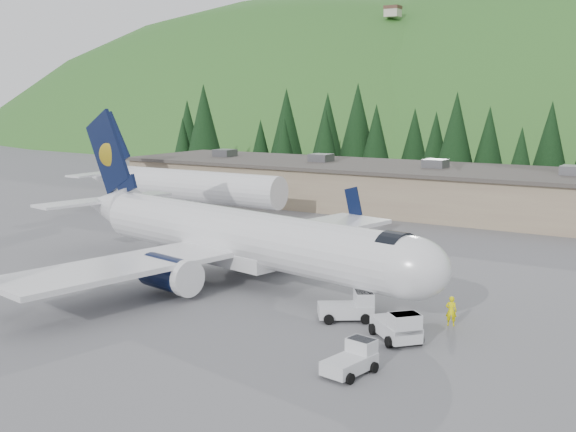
% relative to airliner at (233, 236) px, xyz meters
% --- Properties ---
extents(ground, '(600.00, 600.00, 0.00)m').
position_rel_airliner_xyz_m(ground, '(1.05, -0.21, -3.23)').
color(ground, slate).
extents(airliner, '(36.43, 34.41, 12.14)m').
position_rel_airliner_xyz_m(airliner, '(0.00, 0.00, 0.00)').
color(airliner, white).
rests_on(airliner, ground).
extents(second_airliner, '(27.50, 11.00, 10.05)m').
position_rel_airliner_xyz_m(second_airliner, '(-23.88, 21.79, 0.09)').
color(second_airliner, white).
rests_on(second_airliner, ground).
extents(baggage_tug_a, '(3.58, 3.17, 1.72)m').
position_rel_airliner_xyz_m(baggage_tug_a, '(11.48, -3.94, -2.46)').
color(baggage_tug_a, silver).
rests_on(baggage_tug_a, ground).
extents(baggage_tug_b, '(3.61, 3.49, 1.79)m').
position_rel_airliner_xyz_m(baggage_tug_b, '(15.42, -6.03, -2.43)').
color(baggage_tug_b, silver).
rests_on(baggage_tug_b, ground).
extents(baggage_tug_c, '(2.14, 3.07, 1.53)m').
position_rel_airliner_xyz_m(baggage_tug_c, '(15.37, -11.37, -2.55)').
color(baggage_tug_c, silver).
rests_on(baggage_tug_c, ground).
extents(terminal_building, '(71.00, 17.00, 6.10)m').
position_rel_airliner_xyz_m(terminal_building, '(-3.96, 37.79, -0.61)').
color(terminal_building, gray).
rests_on(terminal_building, ground).
extents(ramp_worker, '(0.74, 0.59, 1.77)m').
position_rel_airliner_xyz_m(ramp_worker, '(16.93, -1.88, -2.35)').
color(ramp_worker, '#FFF705').
rests_on(ramp_worker, ground).
extents(tree_line, '(112.20, 18.67, 14.02)m').
position_rel_airliner_xyz_m(tree_line, '(-4.32, 60.80, 4.31)').
color(tree_line, black).
rests_on(tree_line, ground).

